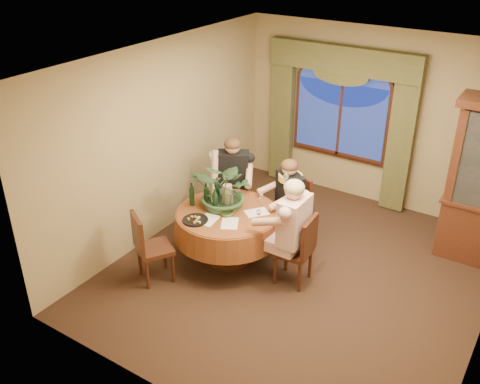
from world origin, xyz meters
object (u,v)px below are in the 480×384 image
Objects in this scene: person_pink at (293,234)px; dining_table at (228,236)px; olive_bowl at (227,214)px; wine_bottle_4 at (206,191)px; chair_front_left at (155,247)px; wine_bottle_0 at (192,194)px; person_back at (233,183)px; wine_bottle_1 at (217,189)px; person_scarf at (289,204)px; stoneware_vase at (227,195)px; centerpiece_plant at (226,167)px; chair_back_right at (289,210)px; wine_bottle_2 at (206,194)px; chair_right at (294,249)px; wine_bottle_3 at (213,195)px; wine_bottle_5 at (215,200)px; chair_back at (231,195)px.

dining_table is at bearing 90.00° from person_pink.
olive_bowl is (0.05, -0.08, 0.40)m from dining_table.
olive_bowl is 0.50× the size of wine_bottle_4.
chair_front_left is 5.82× the size of olive_bowl.
person_pink is 1.50m from wine_bottle_0.
wine_bottle_1 is (0.14, -0.60, 0.20)m from person_back.
wine_bottle_1 is (-0.84, -0.52, 0.23)m from person_scarf.
wine_bottle_1 is (0.19, 0.31, 0.00)m from wine_bottle_0.
stoneware_vase is 0.31× the size of centerpiece_plant.
chair_back_right is 1.28m from wine_bottle_2.
chair_right is at bearing 122.92° from person_back.
olive_bowl is at bearing -57.92° from dining_table.
person_pink is at bearing -1.23° from wine_bottle_3.
wine_bottle_0 is at bearing -175.82° from wine_bottle_5.
olive_bowl is 0.42m from wine_bottle_2.
chair_back is at bearing 60.54° from person_pink.
person_back is 0.96m from wine_bottle_5.
person_pink reaches higher than wine_bottle_1.
chair_right is at bearing -4.82° from stoneware_vase.
chair_right is 1.76m from chair_front_left.
wine_bottle_1 is (0.21, -0.63, 0.44)m from chair_back.
stoneware_vase is 0.93× the size of wine_bottle_1.
wine_bottle_0 is at bearing -152.77° from wine_bottle_3.
stoneware_vase is 0.30m from olive_bowl.
chair_back_right is 1.23m from wine_bottle_5.
stoneware_vase is at bearing 98.25° from chair_front_left.
chair_back_right is at bearing 157.07° from person_back.
centerpiece_plant is at bearing 80.25° from person_scarf.
wine_bottle_5 reaches higher than dining_table.
wine_bottle_4 is at bearing 67.46° from chair_back.
wine_bottle_3 reaches higher than olive_bowl.
person_scarf is 4.13× the size of wine_bottle_5.
olive_bowl is at bearing 90.29° from person_back.
dining_table is 8.80× the size of olive_bowl.
person_pink reaches higher than wine_bottle_4.
centerpiece_plant reaches higher than wine_bottle_3.
wine_bottle_1 is 0.33m from wine_bottle_5.
wine_bottle_1 is at bearing 79.81° from chair_right.
chair_back is 2.91× the size of wine_bottle_4.
stoneware_vase reaches higher than dining_table.
wine_bottle_5 is (0.17, -0.29, 0.00)m from wine_bottle_1.
centerpiece_plant is 0.46m from wine_bottle_5.
person_scarf is (1.05, -0.11, 0.20)m from chair_back.
wine_bottle_1 is at bearing 109.93° from chair_front_left.
dining_table is 0.63m from wine_bottle_2.
dining_table is at bearing -56.78° from stoneware_vase.
chair_right is 2.91× the size of wine_bottle_4.
wine_bottle_4 reaches higher than olive_bowl.
stoneware_vase is 0.93× the size of wine_bottle_0.
person_scarf is 0.89m from stoneware_vase.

